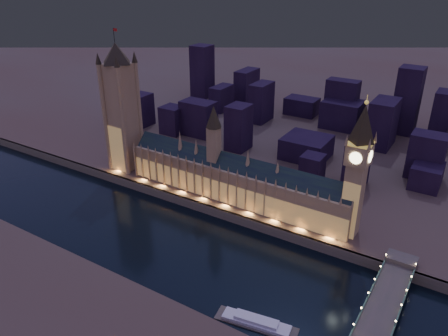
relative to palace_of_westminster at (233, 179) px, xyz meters
The scene contains 9 objects.
ground_plane 67.89m from the palace_of_westminster, 99.20° to the right, with size 2000.00×2000.00×0.00m, color black.
north_bank 458.90m from the palace_of_westminster, 91.25° to the left, with size 2000.00×960.00×8.00m, color #53342D.
embankment_wall 32.11m from the palace_of_westminster, 115.73° to the right, with size 2000.00×2.50×8.00m, color #4A4B41.
palace_of_westminster is the anchor object (origin of this frame).
victoria_tower 128.61m from the palace_of_westminster, behind, with size 31.68×31.68×129.94m.
elizabeth_tower 105.81m from the palace_of_westminster, ahead, with size 18.00×18.00×104.68m.
westminster_bridge 154.99m from the palace_of_westminster, 25.11° to the right, with size 19.50×113.00×15.90m.
river_boat 135.36m from the palace_of_westminster, 53.52° to the right, with size 49.76×19.02×4.50m.
city_backdrop 188.74m from the palace_of_westminster, 82.11° to the left, with size 453.99×215.63×76.08m.
Camera 1 is at (172.65, -214.90, 189.99)m, focal length 35.00 mm.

